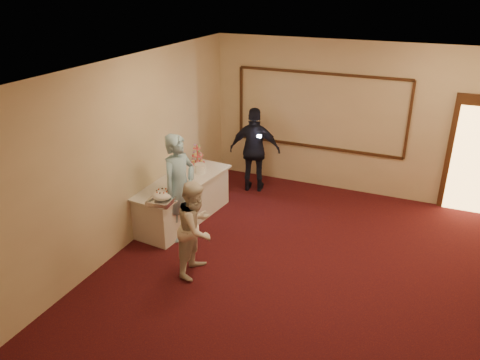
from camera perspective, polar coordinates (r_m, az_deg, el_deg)
name	(u,v)px	position (r m, az deg, el deg)	size (l,w,h in m)	color
floor	(305,284)	(6.96, 7.95, -12.44)	(7.00, 7.00, 0.00)	black
room_walls	(314,152)	(6.01, 9.03, 3.38)	(6.04, 7.04, 3.02)	beige
wall_molding	(319,111)	(9.53, 9.66, 8.27)	(3.45, 0.04, 1.55)	#382211
doorway	(477,157)	(9.46, 26.96, 2.54)	(1.05, 0.07, 2.20)	#382211
buffet_table	(183,200)	(8.45, -7.02, -2.43)	(1.04, 2.19, 0.77)	silver
pavlova_tray	(163,197)	(7.53, -9.43, -2.05)	(0.41, 0.54, 0.19)	#B9BCC0
cupcake_stand	(197,156)	(8.98, -5.22, 2.95)	(0.28, 0.28, 0.41)	#DF4853
plate_stack_a	(178,174)	(8.39, -7.56, 0.76)	(0.17, 0.17, 0.14)	white
plate_stack_b	(200,169)	(8.54, -4.90, 1.41)	(0.21, 0.21, 0.17)	white
tart	(183,185)	(8.05, -6.93, -0.58)	(0.28, 0.28, 0.06)	white
man	(180,188)	(7.67, -7.38, -0.94)	(0.66, 0.43, 1.82)	#84B2CD
woman	(196,228)	(6.82, -5.36, -5.86)	(0.71, 0.55, 1.46)	silver
guest	(255,150)	(9.40, 1.83, 3.67)	(1.01, 0.42, 1.73)	black
camera_flash	(259,136)	(8.96, 2.37, 5.36)	(0.07, 0.04, 0.05)	white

